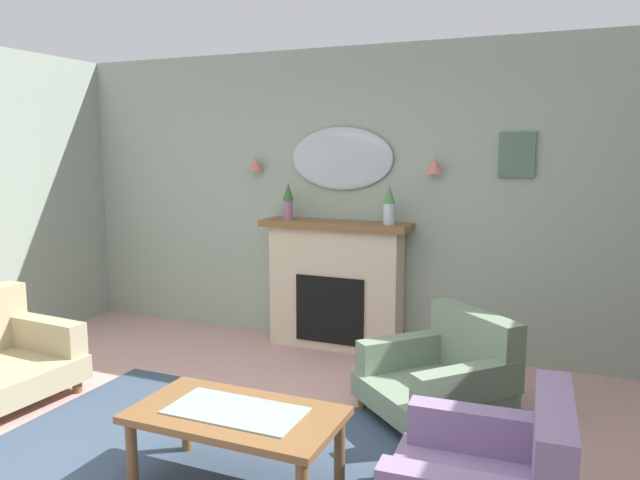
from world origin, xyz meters
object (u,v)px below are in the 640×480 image
at_px(fireplace, 335,286).
at_px(framed_picture, 517,155).
at_px(mantel_vase_left, 389,204).
at_px(wall_sconce_left, 255,163).
at_px(armchair_near_fireplace, 493,479).
at_px(coffee_table, 236,421).
at_px(wall_sconce_right, 434,165).
at_px(mantel_vase_centre, 288,199).
at_px(armchair_beside_couch, 444,374).
at_px(wall_mirror, 341,159).

relative_size(fireplace, framed_picture, 3.78).
distance_m(mantel_vase_left, wall_sconce_left, 1.39).
relative_size(mantel_vase_left, armchair_near_fireplace, 0.39).
distance_m(framed_picture, coffee_table, 3.08).
height_order(mantel_vase_left, framed_picture, framed_picture).
bearing_deg(fireplace, wall_sconce_right, 6.16).
bearing_deg(wall_sconce_right, mantel_vase_centre, -174.73).
relative_size(wall_sconce_right, armchair_beside_couch, 0.12).
bearing_deg(wall_sconce_right, fireplace, -173.84).
distance_m(mantel_vase_left, wall_mirror, 0.65).
bearing_deg(armchair_beside_couch, fireplace, 138.43).
xyz_separation_m(mantel_vase_centre, wall_sconce_right, (1.30, 0.12, 0.32)).
bearing_deg(wall_mirror, mantel_vase_left, -18.78).
distance_m(wall_mirror, coffee_table, 2.87).
bearing_deg(mantel_vase_centre, wall_sconce_right, 5.27).
bearing_deg(armchair_near_fireplace, wall_mirror, 124.68).
height_order(fireplace, coffee_table, fireplace).
height_order(mantel_vase_centre, armchair_beside_couch, mantel_vase_centre).
xyz_separation_m(fireplace, mantel_vase_left, (0.50, -0.03, 0.76)).
distance_m(mantel_vase_centre, coffee_table, 2.67).
bearing_deg(mantel_vase_left, fireplace, 176.76).
bearing_deg(mantel_vase_centre, framed_picture, 5.27).
relative_size(mantel_vase_centre, wall_sconce_right, 2.39).
relative_size(mantel_vase_centre, framed_picture, 0.93).
height_order(framed_picture, armchair_beside_couch, framed_picture).
bearing_deg(framed_picture, armchair_near_fireplace, -85.85).
bearing_deg(mantel_vase_left, armchair_beside_couch, -55.83).
distance_m(mantel_vase_centre, mantel_vase_left, 0.95).
bearing_deg(fireplace, mantel_vase_centre, -176.40).
bearing_deg(mantel_vase_left, wall_sconce_right, 18.92).
relative_size(wall_sconce_left, wall_sconce_right, 1.00).
height_order(wall_sconce_left, coffee_table, wall_sconce_left).
bearing_deg(armchair_near_fireplace, mantel_vase_left, 117.57).
xyz_separation_m(mantel_vase_left, wall_sconce_right, (0.35, 0.12, 0.33)).
height_order(wall_mirror, armchair_beside_couch, wall_mirror).
xyz_separation_m(wall_sconce_right, coffee_table, (-0.47, -2.47, -1.28)).
xyz_separation_m(framed_picture, armchair_beside_couch, (-0.29, -1.22, -1.44)).
bearing_deg(mantel_vase_centre, wall_sconce_left, 163.30).
relative_size(wall_sconce_left, armchair_beside_couch, 0.12).
bearing_deg(fireplace, wall_sconce_left, 173.84).
bearing_deg(wall_sconce_right, framed_picture, 5.27).
bearing_deg(framed_picture, mantel_vase_centre, -174.73).
bearing_deg(armchair_beside_couch, mantel_vase_centre, 147.82).
bearing_deg(fireplace, armchair_near_fireplace, -53.69).
bearing_deg(wall_sconce_left, mantel_vase_left, -5.08).
bearing_deg(armchair_beside_couch, coffee_table, -122.49).
relative_size(wall_mirror, armchair_near_fireplace, 1.11).
relative_size(wall_sconce_left, coffee_table, 0.13).
bearing_deg(wall_sconce_left, framed_picture, 1.46).
relative_size(wall_mirror, armchair_beside_couch, 0.84).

